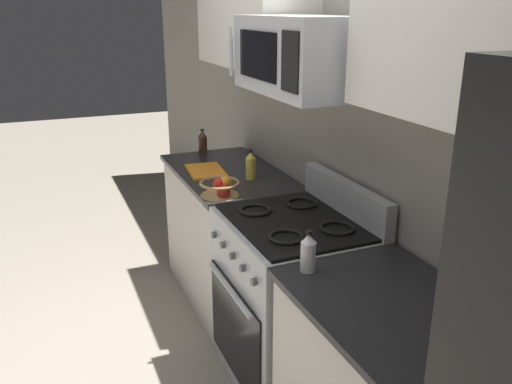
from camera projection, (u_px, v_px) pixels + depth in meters
name	position (u px, v px, depth m)	size (l,w,h in m)	color
wall_back	(366.00, 139.00, 2.64)	(8.00, 0.10, 2.60)	#9E998E
counter_left	(230.00, 235.00, 3.61)	(1.13, 0.64, 0.91)	silver
range_oven	(293.00, 301.00, 2.77)	(0.76, 0.68, 1.09)	#B2B5BA
microwave	(305.00, 55.00, 2.38)	(0.73, 0.44, 0.33)	#B2B5BA
upper_cabinets_left	(252.00, 8.00, 3.20)	(1.12, 0.34, 0.69)	silver
upper_cabinets_right	(486.00, 8.00, 1.59)	(0.97, 0.34, 0.69)	silver
utensil_crock	(474.00, 305.00, 1.78)	(0.16, 0.16, 0.34)	#D1662D
fruit_basket	(220.00, 187.00, 3.01)	(0.23, 0.23, 0.10)	#9E7A4C
apple_loose	(223.00, 192.00, 2.95)	(0.08, 0.08, 0.08)	red
cutting_board	(206.00, 171.00, 3.44)	(0.33, 0.22, 0.02)	orange
bottle_soy	(203.00, 143.00, 3.83)	(0.06, 0.06, 0.18)	#382314
bottle_vinegar	(308.00, 253.00, 2.13)	(0.06, 0.06, 0.18)	silver
bottle_oil	(251.00, 166.00, 3.28)	(0.06, 0.06, 0.19)	gold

